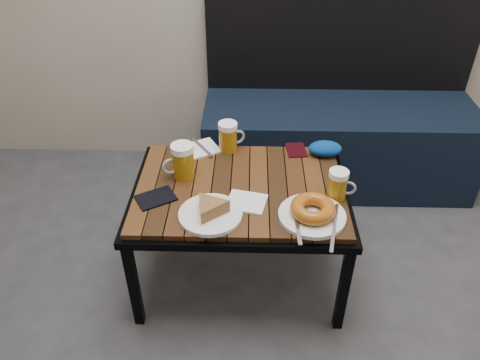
{
  "coord_description": "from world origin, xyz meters",
  "views": [
    {
      "loc": [
        -0.17,
        -0.42,
        1.55
      ],
      "look_at": [
        -0.21,
        1.02,
        0.5
      ],
      "focal_mm": 35.0,
      "sensor_mm": 36.0,
      "label": 1
    }
  ],
  "objects_px": {
    "beer_mug_left": "(182,161)",
    "beer_mug_right": "(338,184)",
    "cafe_table": "(240,195)",
    "beer_mug_centre": "(228,137)",
    "plate_bagel": "(312,212)",
    "passport_navy": "(156,198)",
    "plate_pie": "(210,211)",
    "passport_burgundy": "(296,150)",
    "bench": "(337,135)",
    "knit_pouch": "(325,149)"
  },
  "relations": [
    {
      "from": "beer_mug_left",
      "to": "beer_mug_right",
      "type": "xyz_separation_m",
      "value": [
        0.59,
        -0.12,
        -0.01
      ]
    },
    {
      "from": "cafe_table",
      "to": "beer_mug_centre",
      "type": "height_order",
      "value": "beer_mug_centre"
    },
    {
      "from": "beer_mug_left",
      "to": "plate_bagel",
      "type": "relative_size",
      "value": 0.46
    },
    {
      "from": "beer_mug_centre",
      "to": "beer_mug_right",
      "type": "xyz_separation_m",
      "value": [
        0.42,
        -0.32,
        -0.01
      ]
    },
    {
      "from": "cafe_table",
      "to": "plate_bagel",
      "type": "height_order",
      "value": "plate_bagel"
    },
    {
      "from": "beer_mug_centre",
      "to": "passport_navy",
      "type": "distance_m",
      "value": 0.44
    },
    {
      "from": "plate_pie",
      "to": "passport_burgundy",
      "type": "height_order",
      "value": "plate_pie"
    },
    {
      "from": "beer_mug_right",
      "to": "passport_navy",
      "type": "relative_size",
      "value": 0.84
    },
    {
      "from": "bench",
      "to": "cafe_table",
      "type": "xyz_separation_m",
      "value": [
        -0.5,
        -0.74,
        0.16
      ]
    },
    {
      "from": "passport_burgundy",
      "to": "knit_pouch",
      "type": "xyz_separation_m",
      "value": [
        0.12,
        -0.03,
        0.03
      ]
    },
    {
      "from": "beer_mug_centre",
      "to": "passport_navy",
      "type": "xyz_separation_m",
      "value": [
        -0.26,
        -0.35,
        -0.06
      ]
    },
    {
      "from": "cafe_table",
      "to": "passport_navy",
      "type": "xyz_separation_m",
      "value": [
        -0.31,
        -0.09,
        0.05
      ]
    },
    {
      "from": "cafe_table",
      "to": "beer_mug_right",
      "type": "bearing_deg",
      "value": -9.33
    },
    {
      "from": "passport_navy",
      "to": "beer_mug_centre",
      "type": "bearing_deg",
      "value": 112.85
    },
    {
      "from": "passport_navy",
      "to": "knit_pouch",
      "type": "bearing_deg",
      "value": 84.68
    },
    {
      "from": "cafe_table",
      "to": "plate_pie",
      "type": "height_order",
      "value": "plate_pie"
    },
    {
      "from": "cafe_table",
      "to": "knit_pouch",
      "type": "xyz_separation_m",
      "value": [
        0.35,
        0.23,
        0.07
      ]
    },
    {
      "from": "passport_burgundy",
      "to": "knit_pouch",
      "type": "bearing_deg",
      "value": -20.11
    },
    {
      "from": "plate_pie",
      "to": "knit_pouch",
      "type": "xyz_separation_m",
      "value": [
        0.45,
        0.41,
        0.01
      ]
    },
    {
      "from": "beer_mug_left",
      "to": "plate_pie",
      "type": "xyz_separation_m",
      "value": [
        0.13,
        -0.24,
        -0.05
      ]
    },
    {
      "from": "plate_bagel",
      "to": "passport_navy",
      "type": "distance_m",
      "value": 0.58
    },
    {
      "from": "plate_bagel",
      "to": "knit_pouch",
      "type": "xyz_separation_m",
      "value": [
        0.09,
        0.41,
        0.0
      ]
    },
    {
      "from": "plate_pie",
      "to": "beer_mug_centre",
      "type": "bearing_deg",
      "value": 84.31
    },
    {
      "from": "plate_pie",
      "to": "beer_mug_right",
      "type": "bearing_deg",
      "value": 14.87
    },
    {
      "from": "plate_bagel",
      "to": "cafe_table",
      "type": "bearing_deg",
      "value": 145.21
    },
    {
      "from": "plate_pie",
      "to": "plate_bagel",
      "type": "distance_m",
      "value": 0.36
    },
    {
      "from": "beer_mug_centre",
      "to": "knit_pouch",
      "type": "xyz_separation_m",
      "value": [
        0.41,
        -0.03,
        -0.03
      ]
    },
    {
      "from": "bench",
      "to": "plate_pie",
      "type": "xyz_separation_m",
      "value": [
        -0.6,
        -0.92,
        0.22
      ]
    },
    {
      "from": "bench",
      "to": "knit_pouch",
      "type": "xyz_separation_m",
      "value": [
        -0.15,
        -0.51,
        0.23
      ]
    },
    {
      "from": "beer_mug_centre",
      "to": "passport_burgundy",
      "type": "height_order",
      "value": "beer_mug_centre"
    },
    {
      "from": "plate_pie",
      "to": "passport_burgundy",
      "type": "xyz_separation_m",
      "value": [
        0.33,
        0.44,
        -0.02
      ]
    },
    {
      "from": "plate_pie",
      "to": "knit_pouch",
      "type": "height_order",
      "value": "plate_pie"
    },
    {
      "from": "bench",
      "to": "beer_mug_left",
      "type": "xyz_separation_m",
      "value": [
        -0.73,
        -0.68,
        0.27
      ]
    },
    {
      "from": "passport_navy",
      "to": "knit_pouch",
      "type": "height_order",
      "value": "knit_pouch"
    },
    {
      "from": "plate_pie",
      "to": "knit_pouch",
      "type": "relative_size",
      "value": 1.62
    },
    {
      "from": "beer_mug_centre",
      "to": "plate_pie",
      "type": "distance_m",
      "value": 0.45
    },
    {
      "from": "plate_bagel",
      "to": "knit_pouch",
      "type": "distance_m",
      "value": 0.42
    },
    {
      "from": "beer_mug_right",
      "to": "beer_mug_centre",
      "type": "bearing_deg",
      "value": 152.52
    },
    {
      "from": "plate_bagel",
      "to": "passport_burgundy",
      "type": "distance_m",
      "value": 0.44
    },
    {
      "from": "passport_navy",
      "to": "passport_burgundy",
      "type": "bearing_deg",
      "value": 91.57
    },
    {
      "from": "beer_mug_centre",
      "to": "plate_pie",
      "type": "xyz_separation_m",
      "value": [
        -0.04,
        -0.44,
        -0.04
      ]
    },
    {
      "from": "passport_navy",
      "to": "plate_bagel",
      "type": "bearing_deg",
      "value": 49.92
    },
    {
      "from": "plate_pie",
      "to": "passport_navy",
      "type": "bearing_deg",
      "value": 156.03
    },
    {
      "from": "beer_mug_left",
      "to": "passport_navy",
      "type": "bearing_deg",
      "value": 37.35
    },
    {
      "from": "beer_mug_centre",
      "to": "passport_navy",
      "type": "height_order",
      "value": "beer_mug_centre"
    },
    {
      "from": "bench",
      "to": "plate_bagel",
      "type": "height_order",
      "value": "bench"
    },
    {
      "from": "passport_navy",
      "to": "knit_pouch",
      "type": "relative_size",
      "value": 0.99
    },
    {
      "from": "beer_mug_left",
      "to": "knit_pouch",
      "type": "relative_size",
      "value": 1.01
    },
    {
      "from": "beer_mug_centre",
      "to": "plate_pie",
      "type": "bearing_deg",
      "value": -120.22
    },
    {
      "from": "passport_navy",
      "to": "cafe_table",
      "type": "bearing_deg",
      "value": 74.87
    }
  ]
}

